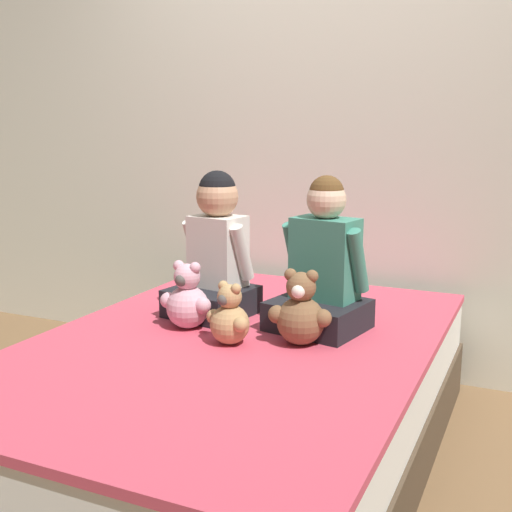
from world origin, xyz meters
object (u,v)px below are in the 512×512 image
Objects in this scene: child_on_left at (216,253)px; teddy_bear_held_by_left_child at (187,300)px; bed at (236,400)px; teddy_bear_between_children at (229,318)px; child_on_right at (323,268)px; teddy_bear_held_by_right_child at (301,313)px.

teddy_bear_held_by_left_child is (-0.01, -0.23, -0.15)m from child_on_left.
child_on_left reaches higher than bed.
bed is at bearing 116.00° from teddy_bear_between_children.
child_on_right is 0.25m from teddy_bear_held_by_right_child.
teddy_bear_held_by_left_child is at bearing 172.65° from teddy_bear_held_by_right_child.
teddy_bear_between_children reaches higher than bed.
child_on_right reaches higher than bed.
teddy_bear_held_by_right_child reaches higher than bed.
teddy_bear_held_by_left_child reaches higher than teddy_bear_between_children.
teddy_bear_held_by_left_child is at bearing 176.02° from teddy_bear_between_children.
child_on_left is 2.16× the size of teddy_bear_held_by_right_child.
child_on_right reaches higher than teddy_bear_held_by_left_child.
bed is at bearing -6.80° from teddy_bear_held_by_left_child.
child_on_left is at bearing 129.70° from bed.
teddy_bear_between_children is (-0.24, -0.33, -0.14)m from child_on_right.
child_on_left reaches higher than teddy_bear_held_by_right_child.
bed is at bearing -122.02° from child_on_right.
child_on_left reaches higher than teddy_bear_held_by_left_child.
teddy_bear_held_by_left_child is at bearing -81.81° from child_on_left.
child_on_left reaches higher than child_on_right.
bed is 7.64× the size of teddy_bear_held_by_left_child.
teddy_bear_between_children is (0.23, -0.33, -0.16)m from child_on_left.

